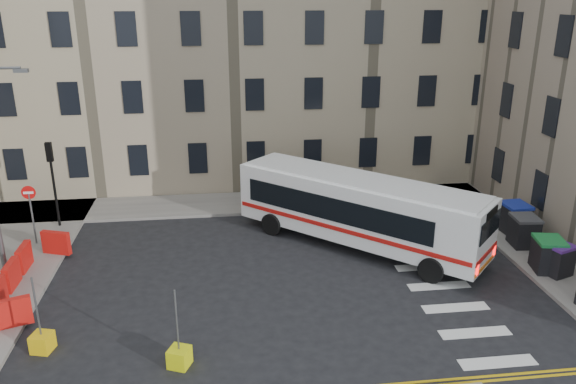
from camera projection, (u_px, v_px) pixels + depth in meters
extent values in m
plane|color=black|center=(331.00, 277.00, 22.34)|extent=(120.00, 120.00, 0.00)
cube|color=slate|center=(188.00, 206.00, 29.66)|extent=(36.00, 3.20, 0.15)
cube|color=slate|center=(498.00, 226.00, 27.10)|extent=(2.40, 26.00, 0.15)
cube|color=tan|center=(168.00, 41.00, 33.35)|extent=(38.00, 10.50, 16.00)
cylinder|color=black|center=(55.00, 194.00, 26.44)|extent=(0.12, 0.12, 3.20)
cube|color=black|center=(49.00, 152.00, 25.76)|extent=(0.28, 0.22, 0.90)
cylinder|color=#595B5E|center=(33.00, 218.00, 24.65)|extent=(0.08, 0.08, 2.40)
cube|color=red|center=(27.00, 186.00, 24.15)|extent=(0.60, 0.04, 0.60)
cube|color=red|center=(12.00, 275.00, 21.18)|extent=(0.25, 1.25, 1.00)
cube|color=red|center=(24.00, 257.00, 22.58)|extent=(0.25, 1.25, 1.00)
cube|color=red|center=(56.00, 243.00, 23.90)|extent=(1.26, 0.66, 1.00)
cube|color=red|center=(12.00, 313.00, 18.66)|extent=(1.26, 0.66, 1.00)
cube|color=white|center=(358.00, 208.00, 24.59)|extent=(10.04, 9.63, 2.58)
cube|color=black|center=(333.00, 210.00, 23.81)|extent=(6.66, 6.24, 1.03)
cube|color=black|center=(362.00, 193.00, 25.79)|extent=(6.66, 6.24, 1.03)
cube|color=black|center=(257.00, 178.00, 27.65)|extent=(1.59, 1.70, 1.13)
cube|color=black|center=(490.00, 227.00, 21.26)|extent=(1.59, 1.70, 0.82)
cube|color=red|center=(343.00, 230.00, 23.80)|extent=(8.15, 7.64, 0.19)
cube|color=red|center=(372.00, 212.00, 25.79)|extent=(8.15, 7.64, 0.19)
cube|color=#FF0C0C|center=(477.00, 270.00, 20.94)|extent=(0.19, 0.20, 0.41)
cube|color=#FF0C0C|center=(494.00, 251.00, 22.51)|extent=(0.19, 0.20, 0.41)
cylinder|color=black|center=(272.00, 224.00, 26.15)|extent=(0.95, 0.92, 1.03)
cylinder|color=black|center=(303.00, 208.00, 28.11)|extent=(0.95, 0.92, 1.03)
cylinder|color=black|center=(431.00, 270.00, 21.81)|extent=(0.95, 0.92, 1.03)
cylinder|color=black|center=(455.00, 247.00, 23.77)|extent=(0.95, 0.92, 1.03)
cube|color=black|center=(555.00, 260.00, 22.21)|extent=(1.26, 1.35, 1.15)
cube|color=#4A1F76|center=(558.00, 245.00, 22.00)|extent=(1.33, 1.42, 0.12)
cube|color=black|center=(548.00, 256.00, 22.42)|extent=(1.22, 1.35, 1.23)
cube|color=#1B7D38|center=(550.00, 240.00, 22.20)|extent=(1.28, 1.41, 0.13)
cube|color=black|center=(524.00, 232.00, 24.66)|extent=(1.11, 1.26, 1.23)
cube|color=#3A3A3C|center=(526.00, 218.00, 24.43)|extent=(1.17, 1.31, 0.13)
cube|color=black|center=(514.00, 219.00, 26.01)|extent=(1.12, 1.27, 1.27)
cube|color=navy|center=(516.00, 205.00, 25.78)|extent=(1.18, 1.33, 0.13)
cube|color=yellow|center=(42.00, 342.00, 17.68)|extent=(0.73, 0.73, 0.60)
cube|color=#D2D60C|center=(180.00, 357.00, 16.95)|extent=(0.78, 0.78, 0.60)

